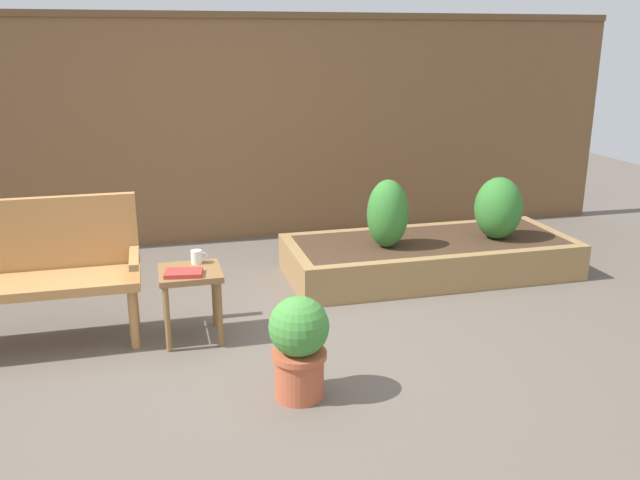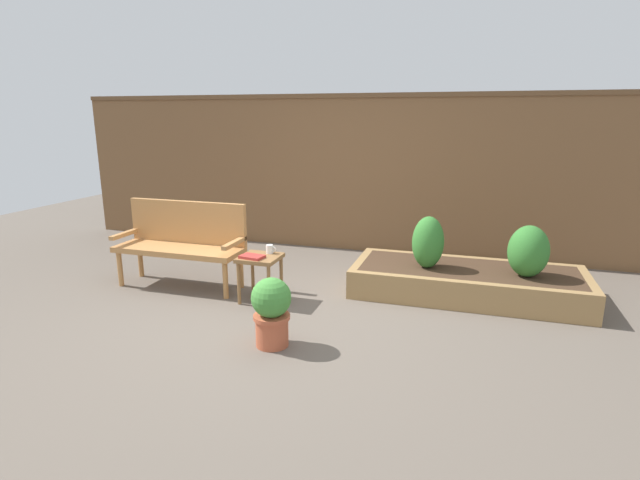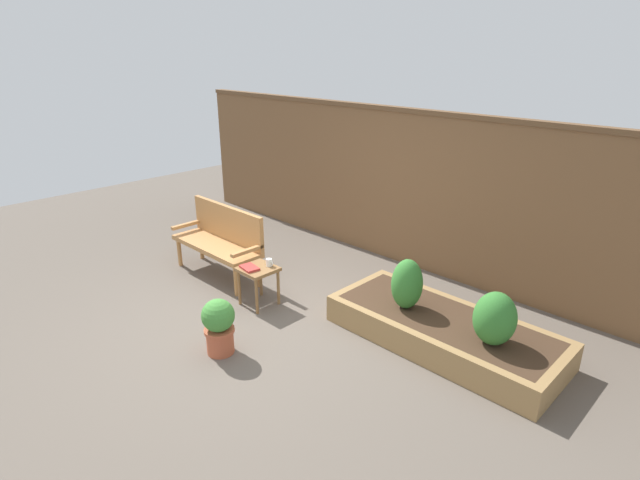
% 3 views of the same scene
% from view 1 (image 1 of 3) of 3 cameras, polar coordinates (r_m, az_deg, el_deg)
% --- Properties ---
extents(ground_plane, '(14.00, 14.00, 0.00)m').
position_cam_1_polar(ground_plane, '(4.35, -5.78, -9.52)').
color(ground_plane, '#60564C').
extents(fence_back, '(8.40, 0.14, 2.16)m').
position_cam_1_polar(fence_back, '(6.54, -9.67, 9.25)').
color(fence_back, brown).
rests_on(fence_back, ground_plane).
extents(garden_bench, '(1.44, 0.48, 0.94)m').
position_cam_1_polar(garden_bench, '(4.68, -23.98, -1.79)').
color(garden_bench, '#B77F47').
rests_on(garden_bench, ground_plane).
extents(side_table, '(0.40, 0.40, 0.48)m').
position_cam_1_polar(side_table, '(4.45, -10.97, -3.53)').
color(side_table, olive).
rests_on(side_table, ground_plane).
extents(cup_on_table, '(0.11, 0.07, 0.09)m').
position_cam_1_polar(cup_on_table, '(4.54, -10.43, -1.42)').
color(cup_on_table, white).
rests_on(cup_on_table, side_table).
extents(book_on_table, '(0.25, 0.19, 0.03)m').
position_cam_1_polar(book_on_table, '(4.34, -11.53, -2.77)').
color(book_on_table, '#B2332D').
rests_on(book_on_table, side_table).
extents(potted_boxwood, '(0.33, 0.33, 0.59)m').
position_cam_1_polar(potted_boxwood, '(3.70, -1.80, -8.82)').
color(potted_boxwood, '#B75638').
rests_on(potted_boxwood, ground_plane).
extents(raised_planter_bed, '(2.40, 1.00, 0.30)m').
position_cam_1_polar(raised_planter_bed, '(5.74, 9.29, -1.41)').
color(raised_planter_bed, '#997547').
rests_on(raised_planter_bed, ground_plane).
extents(shrub_near_bench, '(0.33, 0.33, 0.55)m').
position_cam_1_polar(shrub_near_bench, '(5.38, 5.77, 2.24)').
color(shrub_near_bench, brown).
rests_on(shrub_near_bench, raised_planter_bed).
extents(shrub_far_corner, '(0.40, 0.40, 0.52)m').
position_cam_1_polar(shrub_far_corner, '(5.80, 14.95, 2.64)').
color(shrub_far_corner, brown).
rests_on(shrub_far_corner, raised_planter_bed).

